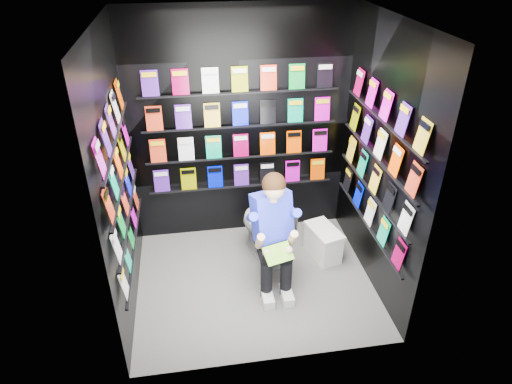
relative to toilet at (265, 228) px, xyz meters
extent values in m
plane|color=slate|center=(-0.18, -0.43, -0.37)|extent=(2.40, 2.40, 0.00)
plane|color=white|center=(-0.18, -0.43, 2.23)|extent=(2.40, 2.40, 0.00)
cube|color=black|center=(-0.18, 0.57, 0.93)|extent=(2.40, 0.04, 2.60)
cube|color=black|center=(-0.18, -1.43, 0.93)|extent=(2.40, 0.04, 2.60)
cube|color=black|center=(-1.38, -0.43, 0.93)|extent=(0.04, 2.00, 2.60)
cube|color=black|center=(1.02, -0.43, 0.93)|extent=(0.04, 2.00, 2.60)
imported|color=white|center=(0.00, 0.00, 0.00)|extent=(0.61, 0.84, 0.73)
cube|color=silver|center=(0.64, -0.12, -0.20)|extent=(0.35, 0.49, 0.33)
cube|color=silver|center=(0.64, -0.12, -0.02)|extent=(0.37, 0.51, 0.03)
cube|color=green|center=(0.00, -0.73, 0.21)|extent=(0.31, 0.23, 0.12)
camera|label=1|loc=(-0.73, -4.02, 2.86)|focal=32.00mm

